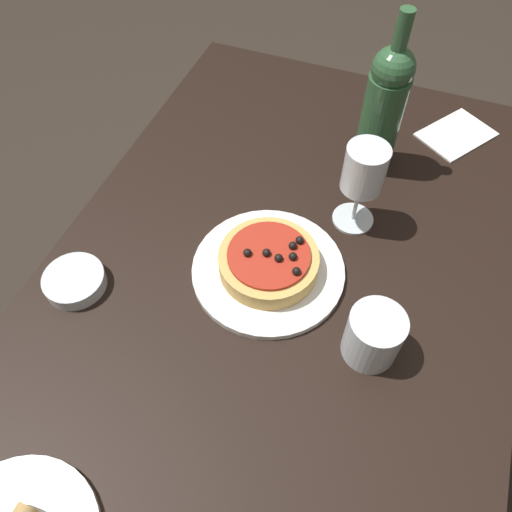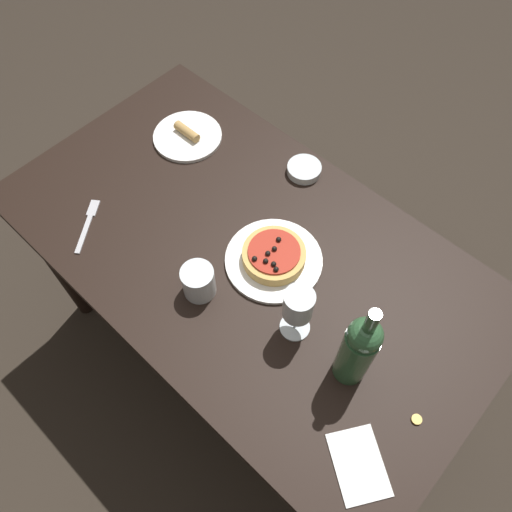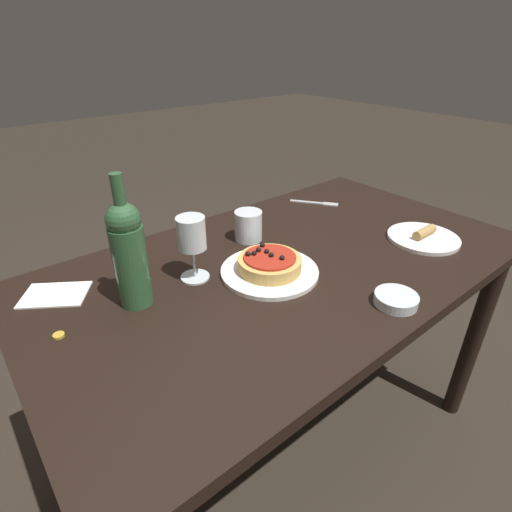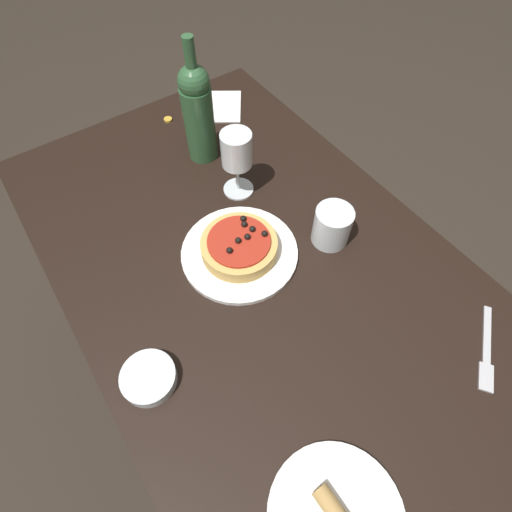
% 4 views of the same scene
% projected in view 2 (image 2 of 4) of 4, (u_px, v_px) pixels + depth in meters
% --- Properties ---
extents(ground_plane, '(14.00, 14.00, 0.00)m').
position_uv_depth(ground_plane, '(250.00, 349.00, 2.03)').
color(ground_plane, '#2D261E').
extents(dining_table, '(1.40, 0.79, 0.78)m').
position_uv_depth(dining_table, '(247.00, 266.00, 1.45)').
color(dining_table, black).
rests_on(dining_table, ground_plane).
extents(dinner_plate, '(0.26, 0.26, 0.01)m').
position_uv_depth(dinner_plate, '(274.00, 260.00, 1.33)').
color(dinner_plate, white).
rests_on(dinner_plate, dining_table).
extents(pizza, '(0.17, 0.17, 0.05)m').
position_uv_depth(pizza, '(274.00, 255.00, 1.31)').
color(pizza, tan).
rests_on(pizza, dinner_plate).
extents(wine_glass, '(0.08, 0.08, 0.17)m').
position_uv_depth(wine_glass, '(298.00, 306.00, 1.14)').
color(wine_glass, silver).
rests_on(wine_glass, dining_table).
extents(wine_bottle, '(0.08, 0.08, 0.32)m').
position_uv_depth(wine_bottle, '(358.00, 349.00, 1.07)').
color(wine_bottle, '#2D5633').
rests_on(wine_bottle, dining_table).
extents(water_cup, '(0.08, 0.08, 0.09)m').
position_uv_depth(water_cup, '(198.00, 281.00, 1.25)').
color(water_cup, silver).
rests_on(water_cup, dining_table).
extents(side_bowl, '(0.10, 0.10, 0.03)m').
position_uv_depth(side_bowl, '(304.00, 169.00, 1.49)').
color(side_bowl, silver).
rests_on(side_bowl, dining_table).
extents(fork, '(0.12, 0.16, 0.00)m').
position_uv_depth(fork, '(88.00, 222.00, 1.40)').
color(fork, '#B7B7BC').
rests_on(fork, dining_table).
extents(side_plate, '(0.22, 0.22, 0.04)m').
position_uv_depth(side_plate, '(188.00, 136.00, 1.56)').
color(side_plate, white).
rests_on(side_plate, dining_table).
extents(paper_napkin, '(0.18, 0.17, 0.00)m').
position_uv_depth(paper_napkin, '(359.00, 465.00, 1.07)').
color(paper_napkin, white).
rests_on(paper_napkin, dining_table).
extents(bottle_cap, '(0.02, 0.02, 0.01)m').
position_uv_depth(bottle_cap, '(417.00, 419.00, 1.12)').
color(bottle_cap, gold).
rests_on(bottle_cap, dining_table).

